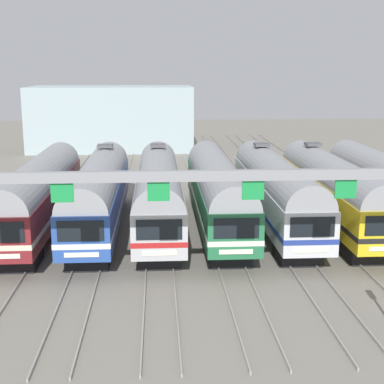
% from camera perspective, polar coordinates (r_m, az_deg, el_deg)
% --- Properties ---
extents(ground_plane, '(160.00, 160.00, 0.00)m').
position_cam_1_polar(ground_plane, '(37.07, 2.56, -3.82)').
color(ground_plane, gray).
extents(track_bed, '(24.53, 70.00, 0.15)m').
position_cam_1_polar(track_bed, '(53.51, 0.65, 1.40)').
color(track_bed, gray).
rests_on(track_bed, ground).
extents(commuter_train_maroon, '(2.88, 18.06, 4.77)m').
position_cam_1_polar(commuter_train_maroon, '(37.00, -15.42, -0.01)').
color(commuter_train_maroon, maroon).
rests_on(commuter_train_maroon, ground).
extents(commuter_train_blue, '(2.88, 18.06, 5.05)m').
position_cam_1_polar(commuter_train_blue, '(36.40, -9.50, 0.07)').
color(commuter_train_blue, '#284C9E').
rests_on(commuter_train_blue, ground).
extents(commuter_train_stainless, '(2.88, 18.06, 5.05)m').
position_cam_1_polar(commuter_train_stainless, '(36.20, -3.45, 0.16)').
color(commuter_train_stainless, '#B2B5BA').
rests_on(commuter_train_stainless, ground).
extents(commuter_train_green, '(2.88, 18.06, 4.77)m').
position_cam_1_polar(commuter_train_green, '(36.39, 2.60, 0.23)').
color(commuter_train_green, '#236B42').
rests_on(commuter_train_green, ground).
extents(commuter_train_silver, '(2.88, 18.06, 5.05)m').
position_cam_1_polar(commuter_train_silver, '(37.00, 8.52, 0.31)').
color(commuter_train_silver, silver).
rests_on(commuter_train_silver, ground).
extents(commuter_train_yellow, '(2.88, 18.06, 5.05)m').
position_cam_1_polar(commuter_train_yellow, '(37.98, 14.19, 0.38)').
color(commuter_train_yellow, gold).
rests_on(commuter_train_yellow, ground).
extents(catenary_gantry, '(28.26, 0.44, 6.97)m').
position_cam_1_polar(catenary_gantry, '(22.76, 6.27, -0.35)').
color(catenary_gantry, gray).
rests_on(catenary_gantry, ground).
extents(maintenance_building, '(20.80, 10.00, 8.16)m').
position_cam_1_polar(maintenance_building, '(73.98, -8.19, 7.52)').
color(maintenance_building, '#9EB2B7').
rests_on(maintenance_building, ground).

